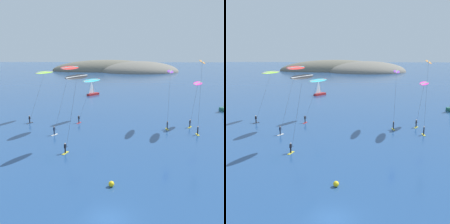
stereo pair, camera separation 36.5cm
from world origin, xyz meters
TOP-DOWN VIEW (x-y plane):
  - ground_plane at (0.00, 0.00)m, footprint 600.00×600.00m
  - headland_island at (2.24, 173.21)m, footprint 88.16×41.10m
  - sailboat_far at (-8.68, 72.35)m, footprint 4.49×5.23m
  - kitesurfer_magenta at (16.94, 35.11)m, footprint 4.25×6.04m
  - kitesurfer_orange at (16.75, 31.92)m, footprint 2.92×8.67m
  - kitesurfer_red at (-9.29, 31.36)m, footprint 4.88×9.09m
  - kitesurfer_lime at (-16.67, 39.26)m, footprint 4.89×8.62m
  - kitesurfer_black at (-6.06, 20.05)m, footprint 3.99×6.93m
  - kitesurfer_purple at (10.86, 33.03)m, footprint 2.66×6.43m
  - kitesurfer_cyan at (-5.82, 38.79)m, footprint 5.23×7.64m
  - marker_buoy at (0.04, 6.60)m, footprint 0.70×0.70m

SIDE VIEW (x-z plane):
  - ground_plane at x=0.00m, z-range 0.00..0.00m
  - headland_island at x=2.24m, z-range -7.87..7.87m
  - marker_buoy at x=0.04m, z-range 0.00..0.70m
  - sailboat_far at x=-8.68m, z-range -2.21..3.49m
  - kitesurfer_magenta at x=16.94m, z-range 3.46..12.66m
  - kitesurfer_cyan at x=-5.82m, z-range 3.70..12.96m
  - kitesurfer_lime at x=-16.67m, z-range 4.35..15.28m
  - kitesurfer_purple at x=10.86m, z-range 4.78..16.50m
  - kitesurfer_black at x=-6.06m, z-range 4.78..16.76m
  - kitesurfer_red at x=-9.29m, z-range 5.17..17.79m
  - kitesurfer_orange at x=16.75m, z-range 5.59..19.43m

